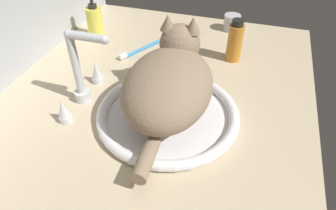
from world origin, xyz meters
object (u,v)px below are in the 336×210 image
(soap_pump_bottle, at_px, (95,21))
(amber_bottle, at_px, (235,41))
(cat, at_px, (170,80))
(sink_basin, at_px, (168,114))
(toothbrush, at_px, (140,50))
(faucet, at_px, (81,76))
(metal_jar, at_px, (232,23))

(soap_pump_bottle, xyz_separation_m, amber_bottle, (-0.01, -0.47, 0.01))
(cat, bearing_deg, amber_bottle, -20.73)
(soap_pump_bottle, bearing_deg, sink_basin, -132.13)
(amber_bottle, bearing_deg, soap_pump_bottle, 88.81)
(soap_pump_bottle, height_order, toothbrush, soap_pump_bottle)
(cat, xyz_separation_m, soap_pump_bottle, (0.31, 0.36, -0.04))
(soap_pump_bottle, relative_size, amber_bottle, 1.16)
(faucet, bearing_deg, cat, -85.17)
(faucet, relative_size, metal_jar, 3.42)
(amber_bottle, xyz_separation_m, metal_jar, (0.20, 0.03, -0.03))
(cat, relative_size, amber_bottle, 2.99)
(sink_basin, bearing_deg, amber_bottle, -19.44)
(faucet, height_order, soap_pump_bottle, faucet)
(soap_pump_bottle, distance_m, amber_bottle, 0.47)
(sink_basin, bearing_deg, cat, 2.85)
(sink_basin, distance_m, faucet, 0.23)
(faucet, distance_m, toothbrush, 0.29)
(cat, distance_m, toothbrush, 0.33)
(cat, height_order, amber_bottle, cat)
(sink_basin, distance_m, soap_pump_bottle, 0.49)
(metal_jar, height_order, toothbrush, metal_jar)
(metal_jar, relative_size, toothbrush, 0.37)
(amber_bottle, bearing_deg, sink_basin, 160.56)
(metal_jar, bearing_deg, cat, 170.97)
(soap_pump_bottle, relative_size, metal_jar, 2.60)
(metal_jar, bearing_deg, sink_basin, 171.39)
(amber_bottle, xyz_separation_m, toothbrush, (-0.04, 0.29, -0.06))
(sink_basin, bearing_deg, faucet, 90.00)
(faucet, xyz_separation_m, amber_bottle, (0.32, -0.34, -0.02))
(sink_basin, height_order, cat, cat)
(faucet, bearing_deg, metal_jar, -30.21)
(cat, relative_size, soap_pump_bottle, 2.58)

